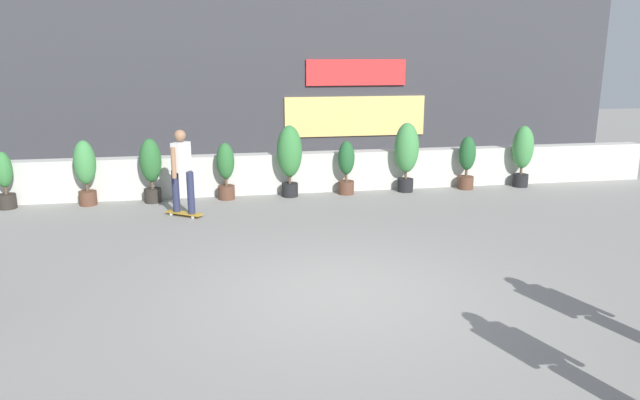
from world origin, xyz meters
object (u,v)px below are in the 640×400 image
object	(u,v)px
potted_plant_6	(406,152)
potted_plant_7	(467,161)
potted_plant_5	(346,166)
potted_plant_3	(226,169)
potted_plant_2	(151,166)
potted_plant_4	(290,155)
potted_plant_8	(523,152)
potted_plant_1	(85,169)
potted_plant_0	(4,179)
skater_far_right	(182,169)

from	to	relation	value
potted_plant_6	potted_plant_7	size ratio (longest dim) A/B	1.28
potted_plant_5	potted_plant_6	size ratio (longest dim) A/B	0.76
potted_plant_3	potted_plant_7	size ratio (longest dim) A/B	1.00
potted_plant_2	potted_plant_7	distance (m)	7.12
potted_plant_7	potted_plant_4	bearing A→B (deg)	180.00
potted_plant_5	potted_plant_8	size ratio (longest dim) A/B	0.83
potted_plant_1	potted_plant_4	size ratio (longest dim) A/B	0.86
potted_plant_1	potted_plant_3	world-z (taller)	potted_plant_1
potted_plant_0	potted_plant_4	bearing A→B (deg)	-0.00
potted_plant_6	potted_plant_4	bearing A→B (deg)	180.00
potted_plant_0	potted_plant_4	distance (m)	5.86
potted_plant_0	potted_plant_6	xyz separation A→B (m)	(8.53, -0.00, 0.31)
potted_plant_4	potted_plant_8	world-z (taller)	potted_plant_4
potted_plant_5	potted_plant_3	bearing A→B (deg)	180.00
potted_plant_0	potted_plant_5	xyz separation A→B (m)	(7.13, -0.00, 0.03)
skater_far_right	potted_plant_0	bearing A→B (deg)	160.38
potted_plant_0	potted_plant_7	bearing A→B (deg)	-0.00
potted_plant_2	potted_plant_4	bearing A→B (deg)	0.00
potted_plant_1	potted_plant_6	bearing A→B (deg)	-0.00
potted_plant_1	skater_far_right	bearing A→B (deg)	-32.41
potted_plant_0	potted_plant_4	xyz separation A→B (m)	(5.85, -0.00, 0.31)
potted_plant_1	potted_plant_2	distance (m)	1.32
potted_plant_1	potted_plant_4	xyz separation A→B (m)	(4.27, 0.00, 0.15)
potted_plant_6	potted_plant_1	bearing A→B (deg)	180.00
potted_plant_7	potted_plant_8	xyz separation A→B (m)	(1.39, -0.00, 0.17)
potted_plant_8	potted_plant_7	bearing A→B (deg)	180.00
potted_plant_2	potted_plant_6	bearing A→B (deg)	-0.00
potted_plant_8	potted_plant_1	bearing A→B (deg)	180.00
potted_plant_1	potted_plant_5	distance (m)	5.55
potted_plant_6	potted_plant_8	xyz separation A→B (m)	(2.88, 0.00, -0.09)
potted_plant_5	potted_plant_8	bearing A→B (deg)	-0.00
potted_plant_0	potted_plant_7	distance (m)	10.01
potted_plant_7	potted_plant_2	bearing A→B (deg)	180.00
potted_plant_2	skater_far_right	bearing A→B (deg)	-61.35
potted_plant_5	potted_plant_7	size ratio (longest dim) A/B	0.97
potted_plant_1	potted_plant_8	size ratio (longest dim) A/B	0.94
potted_plant_8	potted_plant_4	bearing A→B (deg)	180.00
potted_plant_7	skater_far_right	xyz separation A→B (m)	(-6.42, -1.28, 0.27)
potted_plant_6	skater_far_right	xyz separation A→B (m)	(-4.94, -1.28, 0.01)
skater_far_right	potted_plant_2	bearing A→B (deg)	118.65
potted_plant_6	potted_plant_8	bearing A→B (deg)	0.00
skater_far_right	potted_plant_8	bearing A→B (deg)	9.31
potted_plant_5	potted_plant_4	bearing A→B (deg)	180.00
potted_plant_1	skater_far_right	size ratio (longest dim) A/B	0.81
potted_plant_2	potted_plant_7	size ratio (longest dim) A/B	1.11
potted_plant_3	potted_plant_6	bearing A→B (deg)	-0.00
potted_plant_7	potted_plant_3	bearing A→B (deg)	180.00
potted_plant_3	potted_plant_6	world-z (taller)	potted_plant_6
potted_plant_3	potted_plant_5	distance (m)	2.68
potted_plant_3	potted_plant_6	xyz separation A→B (m)	(4.08, -0.00, 0.26)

